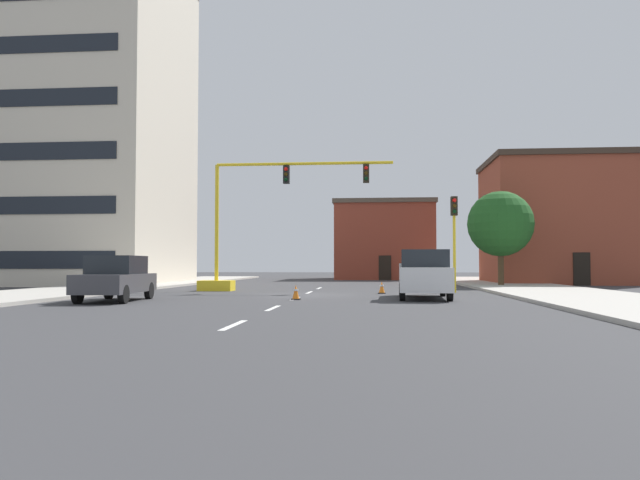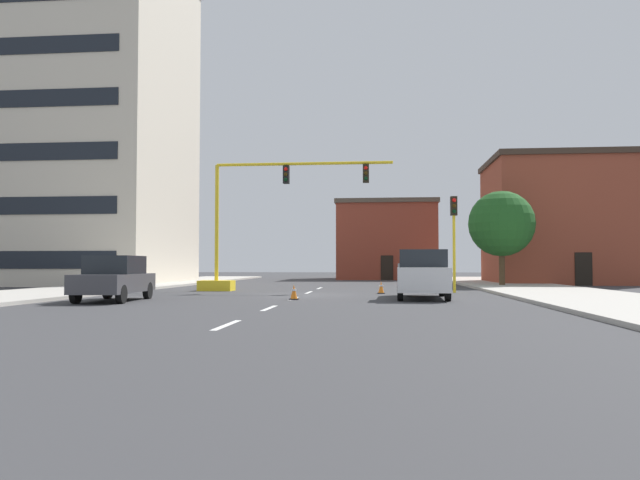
{
  "view_description": "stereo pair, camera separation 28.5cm",
  "coord_description": "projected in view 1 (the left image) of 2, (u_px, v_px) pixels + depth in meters",
  "views": [
    {
      "loc": [
        3.25,
        -27.95,
        1.41
      ],
      "look_at": [
        0.29,
        5.36,
        2.74
      ],
      "focal_mm": 34.27,
      "sensor_mm": 36.0,
      "label": 1
    },
    {
      "loc": [
        3.53,
        -27.92,
        1.41
      ],
      "look_at": [
        0.29,
        5.36,
        2.74
      ],
      "focal_mm": 34.27,
      "sensor_mm": 36.0,
      "label": 2
    }
  ],
  "objects": [
    {
      "name": "building_tall_left",
      "position": [
        82.0,
        120.0,
        44.57
      ],
      "size": [
        13.91,
        13.48,
        23.91
      ],
      "color": "beige",
      "rests_on": "ground_plane"
    },
    {
      "name": "traffic_cone_roadside_a",
      "position": [
        382.0,
        288.0,
        29.37
      ],
      "size": [
        0.36,
        0.36,
        0.6
      ],
      "color": "black",
      "rests_on": "ground_plane"
    },
    {
      "name": "lane_stripe_seg_4",
      "position": [
        319.0,
        288.0,
        36.01
      ],
      "size": [
        0.16,
        2.4,
        0.01
      ],
      "primitive_type": "cube",
      "color": "silver",
      "rests_on": "ground_plane"
    },
    {
      "name": "traffic_signal_gantry",
      "position": [
        242.0,
        247.0,
        32.46
      ],
      "size": [
        10.3,
        1.2,
        6.83
      ],
      "color": "yellow",
      "rests_on": "ground_plane"
    },
    {
      "name": "sidewalk_right",
      "position": [
        527.0,
        288.0,
        34.96
      ],
      "size": [
        6.0,
        56.0,
        0.14
      ],
      "primitive_type": "cube",
      "color": "#B2ADA3",
      "rests_on": "ground_plane"
    },
    {
      "name": "pickup_truck_white",
      "position": [
        424.0,
        275.0,
        25.2
      ],
      "size": [
        2.2,
        5.47,
        1.99
      ],
      "color": "white",
      "rests_on": "ground_plane"
    },
    {
      "name": "lane_stripe_seg_0",
      "position": [
        234.0,
        325.0,
        14.11
      ],
      "size": [
        0.16,
        2.4,
        0.01
      ],
      "primitive_type": "cube",
      "color": "silver",
      "rests_on": "ground_plane"
    },
    {
      "name": "sedan_dark_gray_near_left",
      "position": [
        116.0,
        278.0,
        23.35
      ],
      "size": [
        2.16,
        4.62,
        1.74
      ],
      "color": "#3D3D42",
      "rests_on": "ground_plane"
    },
    {
      "name": "traffic_cone_roadside_b",
      "position": [
        296.0,
        292.0,
        24.29
      ],
      "size": [
        0.36,
        0.36,
        0.6
      ],
      "color": "black",
      "rests_on": "ground_plane"
    },
    {
      "name": "building_brick_center",
      "position": [
        384.0,
        241.0,
        59.01
      ],
      "size": [
        9.4,
        9.6,
        7.36
      ],
      "color": "brown",
      "rests_on": "ground_plane"
    },
    {
      "name": "sidewalk_left",
      "position": [
        123.0,
        286.0,
        37.07
      ],
      "size": [
        6.0,
        56.0,
        0.14
      ],
      "primitive_type": "cube",
      "color": "#B2ADA3",
      "rests_on": "ground_plane"
    },
    {
      "name": "traffic_light_pole_right",
      "position": [
        454.0,
        222.0,
        30.45
      ],
      "size": [
        0.32,
        0.47,
        4.8
      ],
      "color": "yellow",
      "rests_on": "ground_plane"
    },
    {
      "name": "lane_stripe_seg_3",
      "position": [
        309.0,
        292.0,
        30.54
      ],
      "size": [
        0.16,
        2.4,
        0.01
      ],
      "primitive_type": "cube",
      "color": "silver",
      "rests_on": "ground_plane"
    },
    {
      "name": "lane_stripe_seg_2",
      "position": [
        295.0,
        299.0,
        25.06
      ],
      "size": [
        0.16,
        2.4,
        0.01
      ],
      "primitive_type": "cube",
      "color": "silver",
      "rests_on": "ground_plane"
    },
    {
      "name": "building_row_right",
      "position": [
        561.0,
        221.0,
        44.8
      ],
      "size": [
        10.68,
        9.03,
        9.16
      ],
      "color": "brown",
      "rests_on": "ground_plane"
    },
    {
      "name": "ground_plane",
      "position": [
        303.0,
        295.0,
        28.05
      ],
      "size": [
        160.0,
        160.0,
        0.0
      ],
      "primitive_type": "plane",
      "color": "#38383A"
    },
    {
      "name": "lane_stripe_seg_1",
      "position": [
        273.0,
        308.0,
        19.59
      ],
      "size": [
        0.16,
        2.4,
        0.01
      ],
      "primitive_type": "cube",
      "color": "silver",
      "rests_on": "ground_plane"
    },
    {
      "name": "tree_right_mid",
      "position": [
        500.0,
        224.0,
        38.01
      ],
      "size": [
        4.08,
        4.08,
        5.98
      ],
      "color": "#4C3823",
      "rests_on": "ground_plane"
    }
  ]
}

